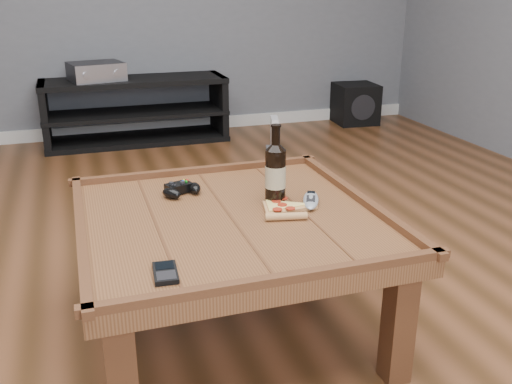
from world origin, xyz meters
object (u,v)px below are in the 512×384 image
object	(u,v)px
av_receiver	(96,71)
game_console	(274,136)
smartphone	(165,273)
remote_control	(311,200)
subwoofer	(355,104)
media_console	(136,111)
coffee_table	(230,232)
pizza_slice	(283,209)
beer_bottle	(275,172)
game_controller	(181,189)

from	to	relation	value
av_receiver	game_console	bearing A→B (deg)	-37.85
smartphone	av_receiver	size ratio (longest dim) A/B	0.28
remote_control	subwoofer	world-z (taller)	remote_control
media_console	coffee_table	bearing A→B (deg)	-90.00
coffee_table	subwoofer	bearing A→B (deg)	55.30
coffee_table	pizza_slice	distance (m)	0.20
subwoofer	remote_control	bearing A→B (deg)	-115.67
beer_bottle	av_receiver	world-z (taller)	beer_bottle
beer_bottle	remote_control	world-z (taller)	beer_bottle
game_controller	pizza_slice	bearing A→B (deg)	-60.34
media_console	av_receiver	world-z (taller)	av_receiver
av_receiver	game_console	xyz separation A→B (m)	(1.21, -0.58, -0.45)
smartphone	media_console	bearing A→B (deg)	89.51
subwoofer	coffee_table	bearing A→B (deg)	-119.92
coffee_table	remote_control	world-z (taller)	remote_control
smartphone	game_console	distance (m)	2.82
av_receiver	coffee_table	bearing A→B (deg)	-96.81
remote_control	smartphone	bearing A→B (deg)	-123.39
coffee_table	media_console	distance (m)	2.75
media_console	smartphone	xyz separation A→B (m)	(-0.28, -3.10, 0.21)
coffee_table	remote_control	bearing A→B (deg)	4.20
pizza_slice	media_console	bearing A→B (deg)	106.13
media_console	subwoofer	world-z (taller)	media_console
remote_control	av_receiver	world-z (taller)	av_receiver
coffee_table	media_console	size ratio (longest dim) A/B	0.74
av_receiver	game_console	size ratio (longest dim) A/B	1.72
coffee_table	game_console	size ratio (longest dim) A/B	4.06
game_controller	smartphone	distance (m)	0.62
pizza_slice	remote_control	distance (m)	0.13
game_controller	subwoofer	bearing A→B (deg)	32.72
smartphone	game_console	bearing A→B (deg)	68.76
beer_bottle	pizza_slice	world-z (taller)	beer_bottle
beer_bottle	av_receiver	bearing A→B (deg)	99.77
av_receiver	remote_control	bearing A→B (deg)	-90.48
remote_control	beer_bottle	bearing A→B (deg)	179.76
coffee_table	remote_control	xyz separation A→B (m)	(0.31, 0.02, 0.07)
beer_bottle	remote_control	bearing A→B (deg)	-24.45
coffee_table	av_receiver	world-z (taller)	av_receiver
remote_control	media_console	bearing A→B (deg)	120.62
beer_bottle	av_receiver	size ratio (longest dim) A/B	0.65
game_console	beer_bottle	bearing A→B (deg)	-93.91
subwoofer	beer_bottle	bearing A→B (deg)	-117.92
game_controller	remote_control	bearing A→B (deg)	-47.21
subwoofer	game_console	world-z (taller)	subwoofer
av_receiver	subwoofer	bearing A→B (deg)	-11.06
pizza_slice	beer_bottle	bearing A→B (deg)	99.36
game_controller	remote_control	size ratio (longest dim) A/B	0.84
media_console	av_receiver	xyz separation A→B (m)	(-0.27, -0.00, 0.32)
pizza_slice	smartphone	world-z (taller)	pizza_slice
pizza_slice	coffee_table	bearing A→B (deg)	-172.54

